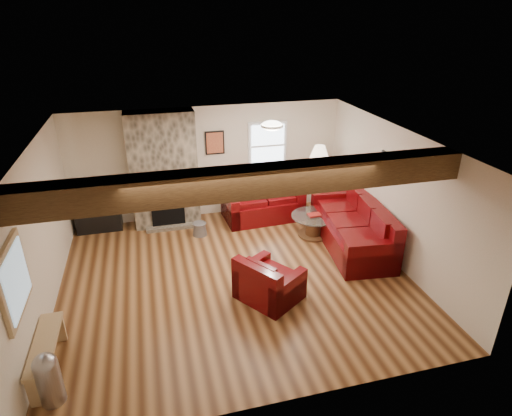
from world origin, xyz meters
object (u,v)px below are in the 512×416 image
at_px(sofa_three, 352,224).
at_px(television, 96,200).
at_px(coffee_table, 314,225).
at_px(tv_cabinet, 99,220).
at_px(armchair_red, 270,278).
at_px(floor_lamp, 319,157).
at_px(loveseat, 263,199).

bearing_deg(sofa_three, television, -105.31).
bearing_deg(coffee_table, tv_cabinet, 162.11).
relative_size(armchair_red, television, 1.11).
distance_m(tv_cabinet, floor_lamp, 4.92).
xyz_separation_m(tv_cabinet, television, (0.00, 0.00, 0.47)).
relative_size(coffee_table, television, 1.14).
bearing_deg(television, sofa_three, -21.88).
bearing_deg(tv_cabinet, television, 0.00).
height_order(loveseat, coffee_table, loveseat).
height_order(armchair_red, tv_cabinet, armchair_red).
height_order(sofa_three, coffee_table, sofa_three).
relative_size(coffee_table, tv_cabinet, 1.03).
xyz_separation_m(armchair_red, television, (-2.86, 3.23, 0.33)).
relative_size(sofa_three, television, 2.94).
bearing_deg(tv_cabinet, armchair_red, -48.47).
bearing_deg(floor_lamp, sofa_three, -81.41).
relative_size(television, floor_lamp, 0.49).
xyz_separation_m(armchair_red, tv_cabinet, (-2.86, 3.23, -0.14)).
distance_m(loveseat, tv_cabinet, 3.58).
relative_size(loveseat, armchair_red, 1.85).
relative_size(armchair_red, tv_cabinet, 1.00).
relative_size(tv_cabinet, floor_lamp, 0.54).
distance_m(loveseat, coffee_table, 1.39).
bearing_deg(sofa_three, coffee_table, -128.69).
distance_m(tv_cabinet, television, 0.47).
bearing_deg(floor_lamp, armchair_red, -125.60).
distance_m(armchair_red, coffee_table, 2.37).
xyz_separation_m(coffee_table, television, (-4.36, 1.41, 0.47)).
xyz_separation_m(sofa_three, loveseat, (-1.37, 1.68, -0.02)).
relative_size(loveseat, tv_cabinet, 1.86).
distance_m(sofa_three, armchair_red, 2.42).
bearing_deg(sofa_three, floor_lamp, -164.83).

